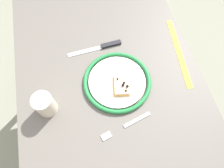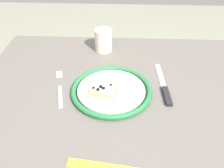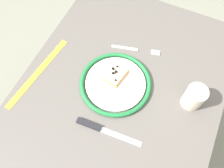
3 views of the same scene
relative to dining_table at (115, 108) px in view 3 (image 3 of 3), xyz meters
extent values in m
plane|color=gray|center=(0.00, 0.00, -0.67)|extent=(6.00, 6.00, 0.00)
cube|color=#5B5651|center=(0.00, 0.00, 0.07)|extent=(1.08, 0.75, 0.04)
cylinder|color=#4C4742|center=(-0.48, -0.31, -0.31)|extent=(0.05, 0.05, 0.72)
cylinder|color=#4C4742|center=(-0.48, 0.31, -0.31)|extent=(0.05, 0.05, 0.72)
cylinder|color=white|center=(-0.06, -0.03, 0.10)|extent=(0.23, 0.23, 0.01)
torus|color=#1E7238|center=(-0.06, -0.03, 0.10)|extent=(0.27, 0.27, 0.02)
cube|color=tan|center=(-0.08, -0.04, 0.11)|extent=(0.10, 0.08, 0.01)
cube|color=beige|center=(-0.08, -0.04, 0.12)|extent=(0.09, 0.07, 0.01)
sphere|color=black|center=(-0.08, -0.05, 0.12)|extent=(0.01, 0.01, 0.01)
sphere|color=black|center=(-0.10, -0.06, 0.13)|extent=(0.01, 0.01, 0.01)
sphere|color=black|center=(-0.06, -0.03, 0.12)|extent=(0.01, 0.01, 0.01)
sphere|color=black|center=(-0.11, -0.05, 0.12)|extent=(0.01, 0.01, 0.01)
sphere|color=black|center=(-0.09, -0.04, 0.13)|extent=(0.01, 0.01, 0.01)
cube|color=silver|center=(0.12, 0.07, 0.09)|extent=(0.03, 0.15, 0.00)
cube|color=black|center=(0.13, -0.05, 0.10)|extent=(0.03, 0.09, 0.01)
cube|color=silver|center=(-0.22, -0.06, 0.09)|extent=(0.04, 0.11, 0.00)
cube|color=silver|center=(-0.26, 0.06, 0.09)|extent=(0.03, 0.04, 0.00)
cylinder|color=beige|center=(-0.10, 0.26, 0.14)|extent=(0.07, 0.07, 0.10)
cube|color=yellow|center=(0.02, -0.32, 0.09)|extent=(0.35, 0.07, 0.00)
camera|label=1|loc=(-0.40, 0.08, 0.83)|focal=32.59mm
camera|label=2|loc=(-0.03, -0.64, 0.61)|focal=37.76mm
camera|label=3|loc=(0.32, 0.13, 0.91)|focal=38.03mm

